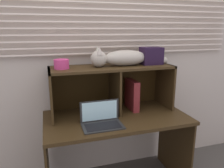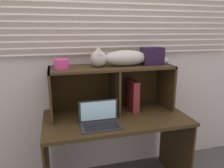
% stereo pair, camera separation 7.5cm
% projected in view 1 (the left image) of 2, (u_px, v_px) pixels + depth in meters
% --- Properties ---
extents(back_panel_with_blinds, '(4.40, 0.08, 2.50)m').
position_uv_depth(back_panel_with_blinds, '(105.00, 55.00, 2.19)').
color(back_panel_with_blinds, '#C2B2A4').
rests_on(back_panel_with_blinds, ground).
extents(desk, '(1.29, 0.67, 0.74)m').
position_uv_depth(desk, '(116.00, 132.00, 2.01)').
color(desk, '#372512').
rests_on(desk, ground).
extents(hutch_shelf_unit, '(1.14, 0.37, 0.44)m').
position_uv_depth(hutch_shelf_unit, '(111.00, 80.00, 2.05)').
color(hutch_shelf_unit, '#372512').
rests_on(hutch_shelf_unit, desk).
extents(cat, '(0.76, 0.17, 0.18)m').
position_uv_depth(cat, '(121.00, 58.00, 2.00)').
color(cat, '#B2A697').
rests_on(cat, hutch_shelf_unit).
extents(laptop, '(0.33, 0.20, 0.19)m').
position_uv_depth(laptop, '(102.00, 120.00, 1.78)').
color(laptop, '#282828').
rests_on(laptop, desk).
extents(binder_upright, '(0.06, 0.24, 0.29)m').
position_uv_depth(binder_upright, '(132.00, 95.00, 2.12)').
color(binder_upright, maroon).
rests_on(binder_upright, desk).
extents(book_stack, '(0.15, 0.25, 0.03)m').
position_uv_depth(book_stack, '(90.00, 112.00, 2.03)').
color(book_stack, '#424C81').
rests_on(book_stack, desk).
extents(small_basket, '(0.13, 0.13, 0.08)m').
position_uv_depth(small_basket, '(61.00, 64.00, 1.85)').
color(small_basket, '#CB3976').
rests_on(small_basket, hutch_shelf_unit).
extents(storage_box, '(0.20, 0.15, 0.16)m').
position_uv_depth(storage_box, '(151.00, 56.00, 2.08)').
color(storage_box, black).
rests_on(storage_box, hutch_shelf_unit).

